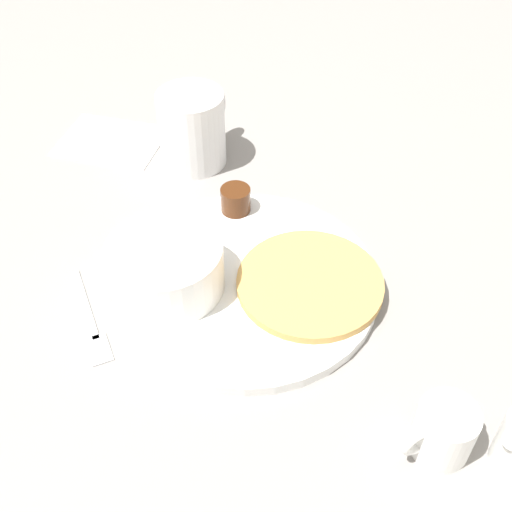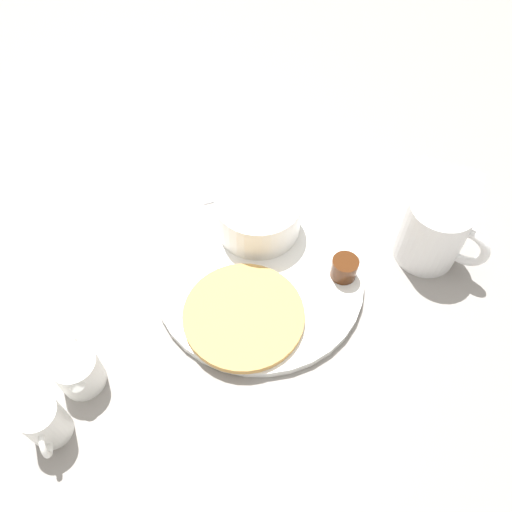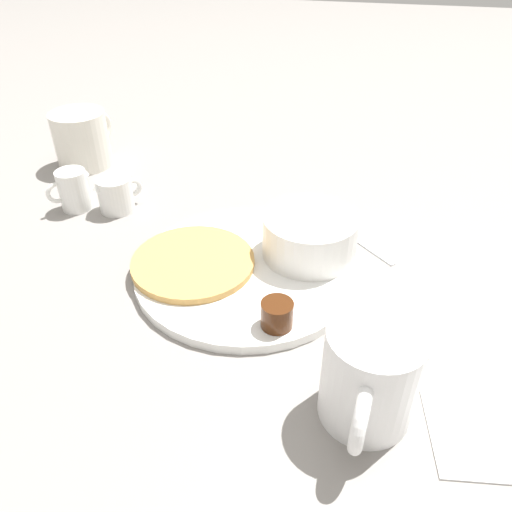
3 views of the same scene
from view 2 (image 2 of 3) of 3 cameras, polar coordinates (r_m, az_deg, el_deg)
ground_plane at (r=0.67m, az=0.36°, el=-2.79°), size 4.00×4.00×0.00m
plate at (r=0.67m, az=0.36°, el=-2.50°), size 0.28×0.28×0.01m
pancake_stack at (r=0.63m, az=-1.43°, el=-6.79°), size 0.15×0.15×0.01m
bowl at (r=0.69m, az=0.27°, el=4.85°), size 0.12×0.12×0.05m
syrup_cup at (r=0.66m, az=10.05°, el=-1.36°), size 0.03×0.03×0.03m
butter_ramekin at (r=0.71m, az=1.56°, el=5.49°), size 0.05×0.05×0.05m
coffee_mug at (r=0.70m, az=19.75°, el=2.53°), size 0.08×0.12×0.10m
creamer_pitcher_near at (r=0.62m, az=-19.61°, el=-12.28°), size 0.06×0.06×0.05m
creamer_pitcher_far at (r=0.60m, az=-22.98°, el=-17.06°), size 0.05×0.05×0.06m
fork at (r=0.77m, az=-2.52°, el=7.29°), size 0.10×0.10×0.00m
napkin at (r=0.82m, az=20.91°, el=6.55°), size 0.15×0.12×0.00m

